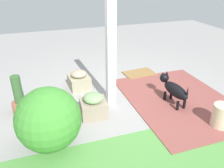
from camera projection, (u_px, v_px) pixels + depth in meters
The scene contains 10 objects.
ground_plane at pixel (120, 99), 4.33m from camera, with size 12.00×12.00×0.00m, color gray.
brick_path at pixel (179, 100), 4.29m from camera, with size 1.80×2.40×0.02m, color brown.
porch_pillar at pixel (111, 47), 3.75m from camera, with size 0.14×0.14×2.11m, color white.
stone_planter_nearest at pixel (79, 80), 4.66m from camera, with size 0.43×0.45×0.39m.
stone_planter_mid at pixel (93, 106), 3.77m from camera, with size 0.44×0.42×0.41m.
round_shrub at pixel (49, 119), 3.00m from camera, with size 0.86×0.86×0.86m, color #3C862F.
terracotta_pot_tall at pixel (19, 100), 3.84m from camera, with size 0.27×0.27×0.67m.
dog at pixel (174, 89), 4.06m from camera, with size 0.25×0.75×0.51m.
ceramic_urn at pixel (222, 116), 3.50m from camera, with size 0.30×0.30×0.37m, color beige.
doormat at pixel (139, 73), 5.37m from camera, with size 0.70×0.45×0.03m, color olive.
Camera 1 is at (1.35, 3.50, 2.18)m, focal length 36.91 mm.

